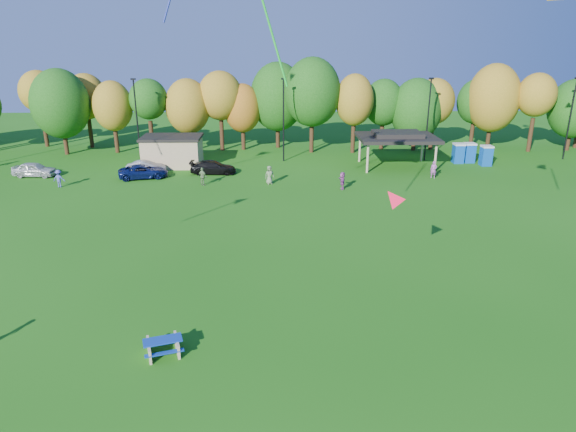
{
  "coord_description": "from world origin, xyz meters",
  "views": [
    {
      "loc": [
        0.95,
        -16.66,
        13.32
      ],
      "look_at": [
        1.57,
        6.0,
        5.35
      ],
      "focal_mm": 32.0,
      "sensor_mm": 36.0,
      "label": 1
    }
  ],
  "objects_px": {
    "car_a": "(34,169)",
    "car_b": "(146,167)",
    "car_d": "(213,167)",
    "porta_potties": "(471,154)",
    "picnic_table": "(163,346)",
    "car_c": "(143,172)"
  },
  "relations": [
    {
      "from": "car_a",
      "to": "car_b",
      "type": "distance_m",
      "value": 10.91
    },
    {
      "from": "car_a",
      "to": "car_d",
      "type": "xyz_separation_m",
      "value": [
        17.76,
        0.6,
        -0.05
      ]
    },
    {
      "from": "porta_potties",
      "to": "car_a",
      "type": "distance_m",
      "value": 45.88
    },
    {
      "from": "porta_potties",
      "to": "car_a",
      "type": "xyz_separation_m",
      "value": [
        -45.67,
        -4.29,
        -0.38
      ]
    },
    {
      "from": "picnic_table",
      "to": "car_c",
      "type": "xyz_separation_m",
      "value": [
        -7.97,
        30.05,
        0.24
      ]
    },
    {
      "from": "car_a",
      "to": "porta_potties",
      "type": "bearing_deg",
      "value": -80.72
    },
    {
      "from": "porta_potties",
      "to": "car_d",
      "type": "relative_size",
      "value": 0.81
    },
    {
      "from": "picnic_table",
      "to": "car_b",
      "type": "relative_size",
      "value": 0.51
    },
    {
      "from": "picnic_table",
      "to": "car_d",
      "type": "height_order",
      "value": "car_d"
    },
    {
      "from": "car_c",
      "to": "porta_potties",
      "type": "bearing_deg",
      "value": -94.7
    },
    {
      "from": "porta_potties",
      "to": "car_c",
      "type": "distance_m",
      "value": 35.01
    },
    {
      "from": "car_d",
      "to": "car_c",
      "type": "bearing_deg",
      "value": 104.3
    },
    {
      "from": "car_a",
      "to": "car_b",
      "type": "xyz_separation_m",
      "value": [
        10.87,
        0.97,
        -0.08
      ]
    },
    {
      "from": "car_c",
      "to": "car_d",
      "type": "height_order",
      "value": "car_d"
    },
    {
      "from": "porta_potties",
      "to": "picnic_table",
      "type": "height_order",
      "value": "porta_potties"
    },
    {
      "from": "picnic_table",
      "to": "car_c",
      "type": "bearing_deg",
      "value": 87.85
    },
    {
      "from": "car_a",
      "to": "car_c",
      "type": "bearing_deg",
      "value": -90.94
    },
    {
      "from": "picnic_table",
      "to": "porta_potties",
      "type": "bearing_deg",
      "value": 35.93
    },
    {
      "from": "porta_potties",
      "to": "car_b",
      "type": "xyz_separation_m",
      "value": [
        -34.81,
        -3.32,
        -0.45
      ]
    },
    {
      "from": "picnic_table",
      "to": "car_b",
      "type": "xyz_separation_m",
      "value": [
        -8.16,
        31.96,
        0.22
      ]
    },
    {
      "from": "car_a",
      "to": "car_d",
      "type": "relative_size",
      "value": 0.91
    },
    {
      "from": "car_b",
      "to": "car_d",
      "type": "height_order",
      "value": "car_d"
    }
  ]
}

